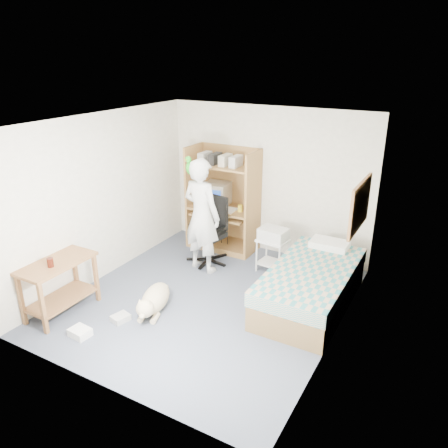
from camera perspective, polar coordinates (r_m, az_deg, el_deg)
name	(u,v)px	position (r m, az deg, el deg)	size (l,w,h in m)	color
floor	(207,300)	(6.30, -2.20, -9.91)	(4.00, 4.00, 0.00)	#4C5367
wall_back	(268,181)	(7.44, 5.72, 5.55)	(3.60, 0.02, 2.50)	beige
wall_right	(342,246)	(5.11, 15.15, -2.73)	(0.02, 4.00, 2.50)	beige
wall_left	(104,197)	(6.81, -15.43, 3.38)	(0.02, 4.00, 2.50)	beige
ceiling	(204,122)	(5.43, -2.59, 13.22)	(3.60, 4.00, 0.02)	white
computer_hutch	(224,203)	(7.63, -0.01, 2.72)	(1.20, 0.63, 1.80)	olive
bed	(311,286)	(6.18, 11.28, -7.91)	(1.02, 2.02, 0.66)	brown
side_desk	(59,279)	(6.19, -20.75, -6.79)	(0.50, 1.00, 0.75)	brown
corkboard	(360,206)	(5.86, 17.35, 2.31)	(0.04, 0.94, 0.66)	olive
office_chair	(210,239)	(7.24, -1.82, -2.00)	(0.62, 0.62, 1.10)	black
person	(202,216)	(6.78, -2.92, 1.07)	(0.67, 0.44, 1.83)	silver
parrot	(190,166)	(6.68, -4.46, 7.51)	(0.13, 0.24, 0.37)	#1A9916
dog	(154,300)	(6.05, -9.13, -9.74)	(0.53, 1.00, 0.39)	beige
printer_cart	(273,250)	(6.96, 6.39, -3.39)	(0.50, 0.41, 0.55)	silver
printer	(273,234)	(6.85, 6.48, -1.30)	(0.42, 0.32, 0.18)	beige
crt_monitor	(217,194)	(7.67, -0.96, 3.96)	(0.47, 0.49, 0.40)	beige
keyboard	(220,214)	(7.55, -0.46, 1.27)	(0.45, 0.16, 0.03)	beige
pencil_cup	(240,208)	(7.40, 2.12, 2.07)	(0.08, 0.08, 0.12)	yellow
drink_glass	(50,263)	(5.95, -21.74, -4.69)	(0.08, 0.08, 0.12)	#3E1309
floor_box_a	(80,332)	(5.85, -18.29, -13.29)	(0.25, 0.20, 0.10)	white
floor_box_b	(121,318)	(6.00, -13.36, -11.86)	(0.18, 0.22, 0.08)	#B1B2AD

